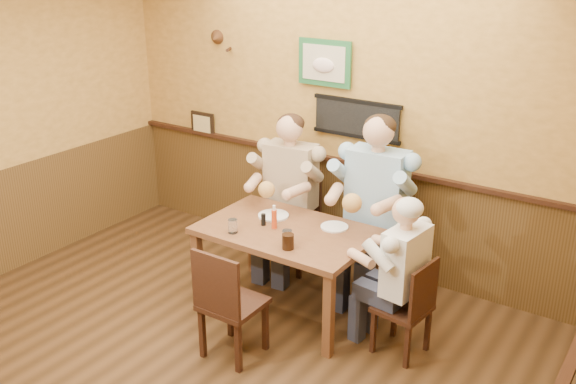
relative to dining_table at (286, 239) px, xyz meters
name	(u,v)px	position (x,y,z in m)	size (l,w,h in m)	color
room	(180,160)	(0.03, -1.22, 1.03)	(5.02, 5.03, 2.81)	#311F0E
dining_table	(286,239)	(0.00, 0.00, 0.00)	(1.40, 0.90, 0.75)	brown
chair_back_left	(291,221)	(-0.40, 0.67, -0.18)	(0.44, 0.44, 0.95)	#341C10
chair_back_right	(374,239)	(0.47, 0.69, -0.15)	(0.47, 0.47, 1.02)	#341C10
chair_right_end	(402,306)	(1.07, -0.03, -0.26)	(0.37, 0.37, 0.79)	#341C10
chair_near_side	(233,301)	(0.03, -0.75, -0.20)	(0.42, 0.42, 0.91)	#341C10
diner_tan_shirt	(291,201)	(-0.40, 0.67, 0.02)	(0.63, 0.63, 1.36)	tan
diner_blue_polo	(376,216)	(0.47, 0.69, 0.07)	(0.67, 0.67, 1.46)	#8DB5D4
diner_white_elder	(404,286)	(1.07, -0.03, -0.09)	(0.52, 0.52, 1.13)	white
water_glass_left	(233,226)	(-0.32, -0.30, 0.15)	(0.08, 0.08, 0.12)	white
water_glass_mid	(287,238)	(0.17, -0.24, 0.15)	(0.08, 0.08, 0.12)	white
cola_tumbler	(288,242)	(0.22, -0.30, 0.15)	(0.09, 0.09, 0.12)	black
hot_sauce_bottle	(274,218)	(-0.09, -0.05, 0.18)	(0.04, 0.04, 0.18)	#C33D14
salt_shaker	(275,219)	(-0.14, 0.04, 0.14)	(0.03, 0.03, 0.09)	white
pepper_shaker	(263,220)	(-0.20, -0.05, 0.14)	(0.04, 0.04, 0.10)	black
plate_far_left	(273,215)	(-0.23, 0.15, 0.10)	(0.26, 0.26, 0.02)	silver
plate_far_right	(334,227)	(0.32, 0.24, 0.10)	(0.23, 0.23, 0.02)	white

